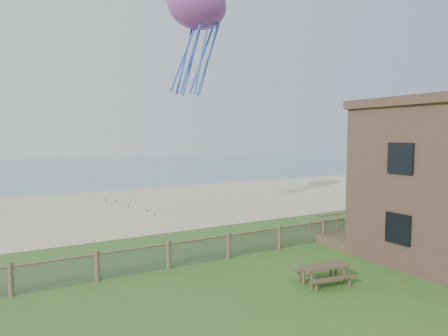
{
  "coord_description": "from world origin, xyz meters",
  "views": [
    {
      "loc": [
        -9.31,
        -9.78,
        5.73
      ],
      "look_at": [
        0.92,
        8.0,
        4.08
      ],
      "focal_mm": 32.0,
      "sensor_mm": 36.0,
      "label": 1
    }
  ],
  "objects": [
    {
      "name": "chainlink_fence",
      "position": [
        0.0,
        6.0,
        0.55
      ],
      "size": [
        36.2,
        0.2,
        1.25
      ],
      "primitive_type": null,
      "color": "brown",
      "rests_on": "ground"
    },
    {
      "name": "picnic_table",
      "position": [
        1.56,
        1.33,
        0.41
      ],
      "size": [
        2.12,
        1.72,
        0.81
      ],
      "primitive_type": null,
      "rotation": [
        0.0,
        0.0,
        -0.15
      ],
      "color": "brown",
      "rests_on": "ground"
    },
    {
      "name": "motel_deck",
      "position": [
        13.0,
        5.0,
        0.25
      ],
      "size": [
        15.0,
        2.0,
        0.5
      ],
      "primitive_type": "cube",
      "color": "brown",
      "rests_on": "ground"
    },
    {
      "name": "octopus_kite",
      "position": [
        2.53,
        14.28,
        12.24
      ],
      "size": [
        3.93,
        2.86,
        7.86
      ],
      "primitive_type": null,
      "rotation": [
        0.0,
        0.0,
        0.04
      ],
      "color": "#F42643"
    },
    {
      "name": "ground",
      "position": [
        0.0,
        0.0,
        0.0
      ],
      "size": [
        160.0,
        160.0,
        0.0
      ],
      "primitive_type": "plane",
      "color": "#326121",
      "rests_on": "ground"
    },
    {
      "name": "sand_beach",
      "position": [
        0.0,
        22.0,
        0.0
      ],
      "size": [
        72.0,
        20.0,
        0.02
      ],
      "primitive_type": "cube",
      "color": "#C0B68B",
      "rests_on": "ground"
    },
    {
      "name": "ocean",
      "position": [
        0.0,
        66.0,
        0.0
      ],
      "size": [
        160.0,
        68.0,
        0.02
      ],
      "primitive_type": "cube",
      "color": "slate",
      "rests_on": "ground"
    }
  ]
}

